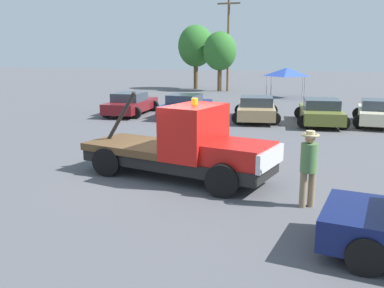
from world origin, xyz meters
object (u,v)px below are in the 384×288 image
object	(u,v)px
tow_truck	(186,148)
utility_pole	(228,39)
parked_car_cream	(377,113)
person_near_truck	(309,163)
tree_left	(220,51)
tree_center	(196,46)
parked_car_olive	(321,112)
parked_car_maroon	(131,104)
parked_car_tan	(256,109)
canopy_tent_blue	(287,72)
parked_car_navy	(186,106)

from	to	relation	value
tow_truck	utility_pole	xyz separation A→B (m)	(-5.57, 29.35, 3.99)
parked_car_cream	utility_pole	distance (m)	21.33
parked_car_cream	person_near_truck	bearing A→B (deg)	170.47
tree_left	tree_center	world-z (taller)	tree_center
parked_car_olive	tow_truck	bearing A→B (deg)	156.16
tree_center	utility_pole	distance (m)	4.18
parked_car_maroon	parked_car_tan	world-z (taller)	same
canopy_tent_blue	tree_left	size ratio (longest dim) A/B	0.51
person_near_truck	parked_car_cream	size ratio (longest dim) A/B	0.41
parked_car_maroon	tree_left	distance (m)	17.75
utility_pole	tree_left	bearing A→B (deg)	-174.87
tree_center	canopy_tent_blue	bearing A→B (deg)	-32.43
parked_car_navy	parked_car_olive	bearing A→B (deg)	-89.67
tow_truck	parked_car_navy	size ratio (longest dim) A/B	1.33
canopy_tent_blue	utility_pole	distance (m)	8.04
tow_truck	canopy_tent_blue	distance (m)	24.87
parked_car_olive	tree_center	world-z (taller)	tree_center
utility_pole	tow_truck	bearing A→B (deg)	-79.25
parked_car_cream	canopy_tent_blue	bearing A→B (deg)	27.13
tow_truck	tree_left	bearing A→B (deg)	114.74
person_near_truck	utility_pole	distance (m)	32.25
parked_car_maroon	utility_pole	xyz separation A→B (m)	(1.93, 17.50, 4.28)
person_near_truck	canopy_tent_blue	xyz separation A→B (m)	(-3.07, 26.19, 1.01)
tow_truck	parked_car_maroon	world-z (taller)	tow_truck
parked_car_maroon	parked_car_navy	distance (m)	3.52
person_near_truck	tree_left	distance (m)	32.31
parked_car_navy	parked_car_tan	world-z (taller)	same
parked_car_cream	tree_left	bearing A→B (deg)	38.83
parked_car_maroon	canopy_tent_blue	size ratio (longest dim) A/B	1.72
parked_car_maroon	parked_car_cream	distance (m)	13.85
parked_car_tan	tree_center	world-z (taller)	tree_center
tow_truck	parked_car_navy	world-z (taller)	tow_truck
parked_car_olive	canopy_tent_blue	size ratio (longest dim) A/B	1.75
tow_truck	person_near_truck	bearing A→B (deg)	-8.53
tow_truck	parked_car_navy	xyz separation A→B (m)	(-3.98, 11.80, -0.29)
parked_car_olive	utility_pole	size ratio (longest dim) A/B	0.54
parked_car_navy	canopy_tent_blue	world-z (taller)	canopy_tent_blue
parked_car_navy	utility_pole	world-z (taller)	utility_pole
tow_truck	canopy_tent_blue	xyz separation A→B (m)	(0.46, 24.84, 1.18)
person_near_truck	tree_center	xyz separation A→B (m)	(-12.86, 32.42, 3.23)
person_near_truck	parked_car_maroon	xyz separation A→B (m)	(-11.03, 13.21, -0.46)
tow_truck	parked_car_cream	world-z (taller)	tow_truck
parked_car_olive	utility_pole	xyz separation A→B (m)	(-9.10, 17.70, 4.28)
parked_car_tan	utility_pole	distance (m)	18.85
parked_car_olive	utility_pole	world-z (taller)	utility_pole
parked_car_navy	tree_left	bearing A→B (deg)	9.21
parked_car_navy	parked_car_olive	distance (m)	7.51
tree_left	parked_car_tan	bearing A→B (deg)	-69.57
tree_left	tree_center	distance (m)	3.50
parked_car_olive	tree_left	size ratio (longest dim) A/B	0.89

